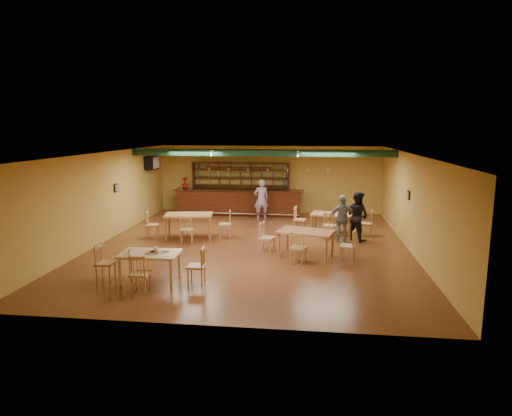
# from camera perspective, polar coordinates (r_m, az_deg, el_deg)

# --- Properties ---
(floor) EXTENTS (12.00, 12.00, 0.00)m
(floor) POSITION_cam_1_polar(r_m,az_deg,el_deg) (14.58, -0.61, -4.86)
(floor) COLOR brown
(floor) RESTS_ON ground
(ceiling_beam) EXTENTS (10.00, 0.30, 0.25)m
(ceiling_beam) POSITION_cam_1_polar(r_m,az_deg,el_deg) (16.88, 0.63, 7.09)
(ceiling_beam) COLOR #10311F
(ceiling_beam) RESTS_ON ceiling
(track_rail_left) EXTENTS (0.05, 2.50, 0.05)m
(track_rail_left) POSITION_cam_1_polar(r_m,az_deg,el_deg) (17.75, -4.98, 7.43)
(track_rail_left) COLOR silver
(track_rail_left) RESTS_ON ceiling
(track_rail_right) EXTENTS (0.05, 2.50, 0.05)m
(track_rail_right) POSITION_cam_1_polar(r_m,az_deg,el_deg) (17.38, 5.49, 7.36)
(track_rail_right) COLOR silver
(track_rail_right) RESTS_ON ceiling
(ac_unit) EXTENTS (0.34, 0.70, 0.48)m
(ac_unit) POSITION_cam_1_polar(r_m,az_deg,el_deg) (19.39, -13.21, 5.69)
(ac_unit) COLOR silver
(ac_unit) RESTS_ON wall_left
(picture_left) EXTENTS (0.04, 0.34, 0.28)m
(picture_left) POSITION_cam_1_polar(r_m,az_deg,el_deg) (16.57, -17.46, 2.49)
(picture_left) COLOR black
(picture_left) RESTS_ON wall_left
(picture_right) EXTENTS (0.04, 0.34, 0.28)m
(picture_right) POSITION_cam_1_polar(r_m,az_deg,el_deg) (14.93, 18.92, 1.60)
(picture_right) COLOR black
(picture_right) RESTS_ON wall_right
(bar_counter) EXTENTS (5.69, 0.85, 1.13)m
(bar_counter) POSITION_cam_1_polar(r_m,az_deg,el_deg) (19.62, -2.24, 0.75)
(bar_counter) COLOR #32120A
(bar_counter) RESTS_ON ground
(back_bar_hutch) EXTENTS (4.40, 0.40, 2.28)m
(back_bar_hutch) POSITION_cam_1_polar(r_m,az_deg,el_deg) (20.15, -1.97, 2.65)
(back_bar_hutch) COLOR #32120A
(back_bar_hutch) RESTS_ON ground
(poinsettia) EXTENTS (0.36, 0.36, 0.50)m
(poinsettia) POSITION_cam_1_polar(r_m,az_deg,el_deg) (20.02, -9.05, 3.17)
(poinsettia) COLOR maroon
(poinsettia) RESTS_ON bar_counter
(dining_table_a) EXTENTS (1.79, 1.25, 0.82)m
(dining_table_a) POSITION_cam_1_polar(r_m,az_deg,el_deg) (15.78, -8.59, -2.26)
(dining_table_a) COLOR #945E34
(dining_table_a) RESTS_ON ground
(dining_table_b) EXTENTS (1.63, 1.15, 0.75)m
(dining_table_b) POSITION_cam_1_polar(r_m,az_deg,el_deg) (16.35, 9.72, -2.00)
(dining_table_b) COLOR #945E34
(dining_table_b) RESTS_ON ground
(dining_table_d) EXTENTS (1.79, 1.35, 0.79)m
(dining_table_d) POSITION_cam_1_polar(r_m,az_deg,el_deg) (13.37, 6.40, -4.56)
(dining_table_d) COLOR #945E34
(dining_table_d) RESTS_ON ground
(near_table) EXTENTS (1.44, 0.95, 0.76)m
(near_table) POSITION_cam_1_polar(r_m,az_deg,el_deg) (11.44, -13.37, -7.42)
(near_table) COLOR tan
(near_table) RESTS_ON ground
(pizza_tray) EXTENTS (0.49, 0.49, 0.01)m
(pizza_tray) POSITION_cam_1_polar(r_m,az_deg,el_deg) (11.30, -12.96, -5.57)
(pizza_tray) COLOR silver
(pizza_tray) RESTS_ON near_table
(parmesan_shaker) EXTENTS (0.08, 0.08, 0.11)m
(parmesan_shaker) POSITION_cam_1_polar(r_m,az_deg,el_deg) (11.35, -15.90, -5.38)
(parmesan_shaker) COLOR #EAE5C6
(parmesan_shaker) RESTS_ON near_table
(napkin_stack) EXTENTS (0.22, 0.18, 0.03)m
(napkin_stack) POSITION_cam_1_polar(r_m,az_deg,el_deg) (11.40, -11.41, -5.33)
(napkin_stack) COLOR white
(napkin_stack) RESTS_ON near_table
(pizza_server) EXTENTS (0.33, 0.18, 0.00)m
(pizza_server) POSITION_cam_1_polar(r_m,az_deg,el_deg) (11.29, -12.15, -5.50)
(pizza_server) COLOR silver
(pizza_server) RESTS_ON pizza_tray
(side_plate) EXTENTS (0.22, 0.22, 0.01)m
(side_plate) POSITION_cam_1_polar(r_m,az_deg,el_deg) (10.96, -11.06, -5.99)
(side_plate) COLOR white
(side_plate) RESTS_ON near_table
(patron_bar) EXTENTS (0.71, 0.56, 1.69)m
(patron_bar) POSITION_cam_1_polar(r_m,az_deg,el_deg) (18.62, 0.68, 1.11)
(patron_bar) COLOR #854699
(patron_bar) RESTS_ON ground
(patron_right_a) EXTENTS (1.03, 1.02, 1.68)m
(patron_right_a) POSITION_cam_1_polar(r_m,az_deg,el_deg) (15.53, 12.85, -1.00)
(patron_right_a) COLOR black
(patron_right_a) RESTS_ON ground
(patron_right_b) EXTENTS (0.97, 0.52, 1.58)m
(patron_right_b) POSITION_cam_1_polar(r_m,az_deg,el_deg) (15.27, 11.02, -1.32)
(patron_right_b) COLOR gray
(patron_right_b) RESTS_ON ground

